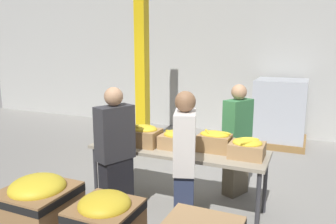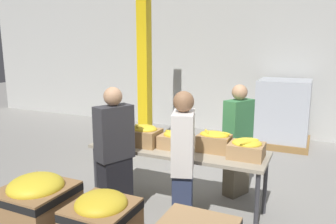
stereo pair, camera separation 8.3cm
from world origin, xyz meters
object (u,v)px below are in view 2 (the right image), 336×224
at_px(banana_box_4, 246,148).
at_px(volunteer_1, 115,156).
at_px(banana_box_3, 214,141).
at_px(pallet_stack_0, 283,113).
at_px(banana_box_0, 120,131).
at_px(banana_box_2, 176,139).
at_px(donation_bin_0, 38,215).
at_px(volunteer_0, 238,141).
at_px(volunteer_2, 183,167).
at_px(support_pillar, 144,49).
at_px(sorting_table, 177,153).
at_px(banana_box_1, 144,135).

height_order(banana_box_4, volunteer_1, volunteer_1).
bearing_deg(volunteer_1, banana_box_3, -32.96).
bearing_deg(volunteer_1, pallet_stack_0, 3.77).
xyz_separation_m(banana_box_0, pallet_stack_0, (1.79, 3.41, -0.24)).
bearing_deg(banana_box_2, pallet_stack_0, 74.64).
distance_m(donation_bin_0, pallet_stack_0, 5.26).
distance_m(banana_box_4, donation_bin_0, 2.29).
xyz_separation_m(volunteer_0, volunteer_1, (-1.15, -1.26, 0.02)).
bearing_deg(banana_box_2, volunteer_0, 47.89).
height_order(banana_box_3, banana_box_4, banana_box_3).
xyz_separation_m(banana_box_2, volunteer_2, (0.34, -0.60, -0.11)).
distance_m(banana_box_3, volunteer_2, 0.70).
xyz_separation_m(volunteer_1, support_pillar, (-0.98, 2.53, 1.21)).
bearing_deg(banana_box_4, sorting_table, 179.81).
height_order(volunteer_0, volunteer_1, volunteer_1).
bearing_deg(banana_box_2, banana_box_3, 9.21).
height_order(banana_box_3, support_pillar, support_pillar).
height_order(banana_box_2, volunteer_2, volunteer_2).
bearing_deg(banana_box_1, volunteer_2, -35.39).
height_order(banana_box_1, volunteer_0, volunteer_0).
bearing_deg(banana_box_3, banana_box_0, -178.18).
relative_size(banana_box_0, banana_box_4, 1.00).
height_order(banana_box_0, banana_box_1, banana_box_1).
height_order(banana_box_0, pallet_stack_0, pallet_stack_0).
height_order(banana_box_3, volunteer_2, volunteer_2).
bearing_deg(donation_bin_0, support_pillar, 101.87).
bearing_deg(banana_box_0, support_pillar, 108.94).
bearing_deg(banana_box_0, banana_box_3, 1.82).
bearing_deg(donation_bin_0, volunteer_2, 39.72).
relative_size(banana_box_1, volunteer_2, 0.24).
relative_size(banana_box_0, banana_box_1, 1.00).
distance_m(banana_box_1, banana_box_3, 0.89).
bearing_deg(volunteer_1, sorting_table, -19.67).
xyz_separation_m(volunteer_1, volunteer_2, (0.86, -0.02, 0.00)).
distance_m(volunteer_0, pallet_stack_0, 2.78).
distance_m(volunteer_2, pallet_stack_0, 4.09).
xyz_separation_m(banana_box_1, banana_box_3, (0.88, 0.14, -0.01)).
xyz_separation_m(banana_box_1, volunteer_1, (-0.11, -0.51, -0.13)).
bearing_deg(donation_bin_0, sorting_table, 62.40).
height_order(banana_box_1, banana_box_3, banana_box_1).
bearing_deg(banana_box_1, pallet_stack_0, 68.85).
xyz_separation_m(banana_box_4, volunteer_2, (-0.54, -0.59, -0.11)).
bearing_deg(pallet_stack_0, support_pillar, -148.64).
distance_m(banana_box_3, banana_box_4, 0.41).
height_order(banana_box_4, pallet_stack_0, pallet_stack_0).
bearing_deg(pallet_stack_0, volunteer_0, -96.71).
bearing_deg(volunteer_0, donation_bin_0, -7.48).
height_order(sorting_table, volunteer_1, volunteer_1).
xyz_separation_m(support_pillar, pallet_stack_0, (2.45, 1.49, -1.32)).
bearing_deg(banana_box_3, sorting_table, -170.26).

